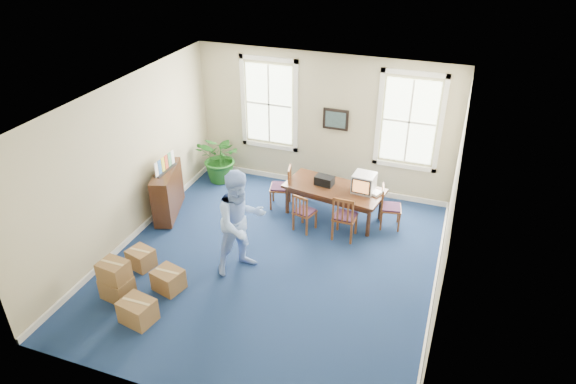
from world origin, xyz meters
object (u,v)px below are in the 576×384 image
(man, at_px, (241,222))
(cardboard_boxes, at_px, (128,278))
(crt_tv, at_px, (364,183))
(potted_plant, at_px, (222,158))
(conference_table, at_px, (334,202))
(chair_near_left, at_px, (305,211))
(credenza, at_px, (168,193))

(man, bearing_deg, cardboard_boxes, 170.50)
(crt_tv, bearing_deg, potted_plant, 175.16)
(crt_tv, bearing_deg, man, -121.28)
(crt_tv, distance_m, cardboard_boxes, 4.97)
(conference_table, xyz_separation_m, potted_plant, (-2.97, 0.65, 0.26))
(crt_tv, distance_m, chair_near_left, 1.36)
(crt_tv, bearing_deg, credenza, -159.06)
(crt_tv, relative_size, potted_plant, 0.39)
(chair_near_left, xyz_separation_m, potted_plant, (-2.54, 1.35, 0.18))
(crt_tv, relative_size, chair_near_left, 0.55)
(crt_tv, relative_size, credenza, 0.36)
(cardboard_boxes, bearing_deg, conference_table, 54.63)
(potted_plant, bearing_deg, chair_near_left, -27.97)
(chair_near_left, bearing_deg, credenza, 24.61)
(crt_tv, height_order, cardboard_boxes, crt_tv)
(crt_tv, xyz_separation_m, credenza, (-4.00, -1.17, -0.39))
(man, bearing_deg, conference_table, 12.96)
(conference_table, xyz_separation_m, cardboard_boxes, (-2.62, -3.69, 0.03))
(potted_plant, bearing_deg, crt_tv, -9.49)
(man, xyz_separation_m, cardboard_boxes, (-1.51, -1.37, -0.62))
(potted_plant, bearing_deg, man, -57.96)
(crt_tv, relative_size, man, 0.24)
(conference_table, distance_m, cardboard_boxes, 4.53)
(crt_tv, height_order, potted_plant, potted_plant)
(man, bearing_deg, potted_plant, 70.46)
(chair_near_left, relative_size, cardboard_boxes, 0.65)
(conference_table, xyz_separation_m, man, (-1.11, -2.33, 0.66))
(conference_table, distance_m, crt_tv, 0.83)
(conference_table, relative_size, crt_tv, 4.33)
(conference_table, relative_size, credenza, 1.57)
(credenza, distance_m, potted_plant, 1.82)
(chair_near_left, distance_m, credenza, 2.99)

